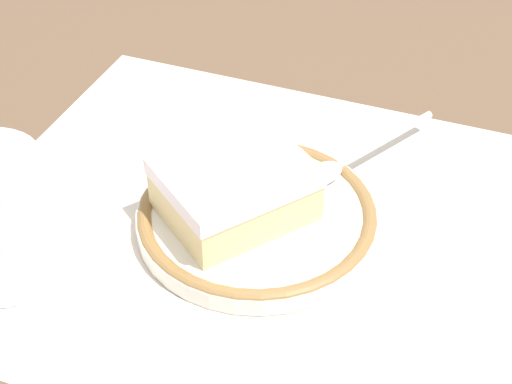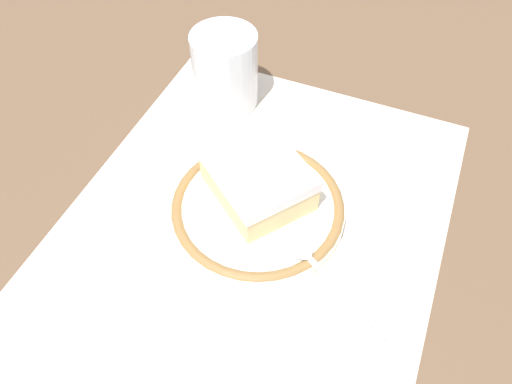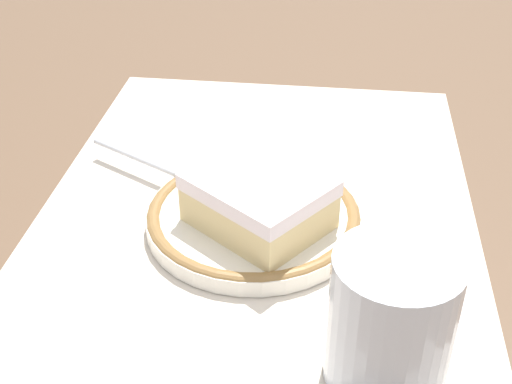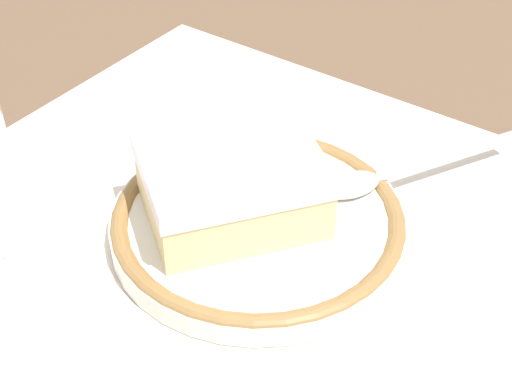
% 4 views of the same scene
% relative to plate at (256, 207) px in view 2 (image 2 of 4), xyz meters
% --- Properties ---
extents(ground_plane, '(2.40, 2.40, 0.00)m').
position_rel_plate_xyz_m(ground_plane, '(0.03, 0.00, -0.01)').
color(ground_plane, brown).
extents(placemat, '(0.49, 0.37, 0.00)m').
position_rel_plate_xyz_m(placemat, '(0.03, 0.00, -0.01)').
color(placemat, beige).
rests_on(placemat, ground_plane).
extents(plate, '(0.18, 0.18, 0.02)m').
position_rel_plate_xyz_m(plate, '(0.00, 0.00, 0.00)').
color(plate, silver).
rests_on(plate, placemat).
extents(cake_slice, '(0.13, 0.13, 0.04)m').
position_rel_plate_xyz_m(cake_slice, '(-0.01, -0.00, 0.03)').
color(cake_slice, beige).
rests_on(cake_slice, plate).
extents(spoon, '(0.08, 0.14, 0.01)m').
position_rel_plate_xyz_m(spoon, '(0.04, 0.08, 0.01)').
color(spoon, silver).
rests_on(spoon, plate).
extents(cup, '(0.08, 0.08, 0.09)m').
position_rel_plate_xyz_m(cup, '(-0.15, -0.10, 0.03)').
color(cup, silver).
rests_on(cup, placemat).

